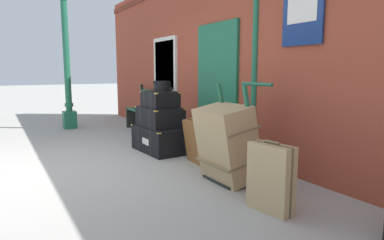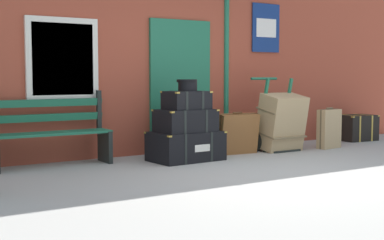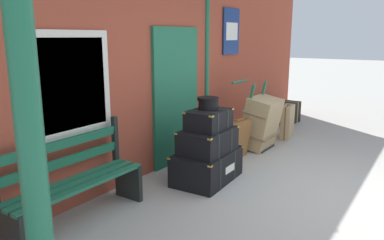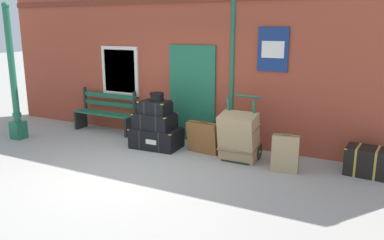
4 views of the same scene
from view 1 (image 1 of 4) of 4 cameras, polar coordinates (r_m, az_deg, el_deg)
The scene contains 12 objects.
ground_plane at distance 4.97m, azimuth -20.61°, elevation -7.84°, with size 60.00×60.00×0.00m, color #A3A099.
brick_facade at distance 5.81m, azimuth 5.07°, elevation 10.87°, with size 10.40×0.35×3.20m.
lamp_post at distance 8.32m, azimuth -20.18°, elevation 6.43°, with size 0.28×0.28×2.99m.
platform_bench at distance 7.49m, azimuth -7.20°, elevation 1.42°, with size 1.60×0.43×1.01m.
steamer_trunk_base at distance 5.68m, azimuth -5.15°, elevation -3.14°, with size 1.05×0.71×0.43m.
steamer_trunk_middle at distance 5.63m, azimuth -5.43°, elevation 0.56°, with size 0.82×0.57×0.33m.
steamer_trunk_top at distance 5.58m, azimuth -5.40°, elevation 3.49°, with size 0.62×0.46×0.27m.
round_hatbox at distance 5.55m, azimuth -5.06°, elevation 5.82°, with size 0.30×0.29×0.17m.
porters_trolley at distance 4.24m, azimuth 7.72°, elevation -6.31°, with size 0.71×0.63×1.19m.
large_brown_trunk at distance 4.09m, azimuth 5.83°, elevation -3.92°, with size 0.70×0.59×0.94m.
suitcase_slate at distance 3.34m, azimuth 13.11°, elevation -9.46°, with size 0.48×0.23×0.69m.
suitcase_umber at distance 4.83m, azimuth 1.27°, elevation -3.85°, with size 0.68×0.31×0.66m.
Camera 1 is at (4.72, -0.76, 1.34)m, focal length 31.73 mm.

